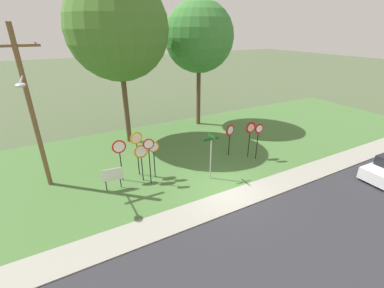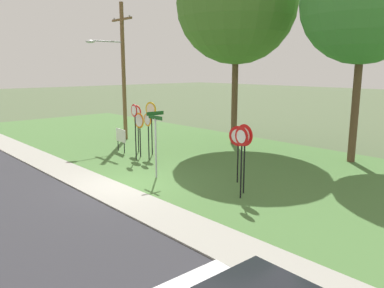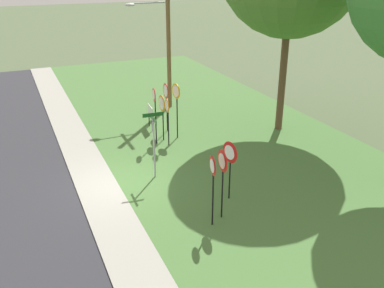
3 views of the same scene
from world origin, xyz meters
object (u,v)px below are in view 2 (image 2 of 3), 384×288
Objects in this scene: street_name_post at (156,138)px; oak_tree_right at (364,1)px; notice_board at (121,137)px; yield_sign_near_left at (241,146)px; oak_tree_left at (237,3)px; stop_sign_near_left at (151,116)px; stop_sign_far_left at (137,118)px; stop_sign_near_right at (148,126)px; yield_sign_far_left at (244,142)px; stop_sign_far_right at (135,120)px; stop_sign_far_center at (139,125)px; yield_sign_near_right at (238,141)px; utility_pole at (121,67)px.

oak_tree_right is at bearing 67.03° from street_name_post.
street_name_post reaches higher than notice_board.
yield_sign_near_left is 11.55m from oak_tree_left.
stop_sign_near_left reaches higher than yield_sign_near_left.
stop_sign_near_left is at bearing -100.11° from oak_tree_left.
stop_sign_near_left is 1.09× the size of stop_sign_far_left.
oak_tree_right reaches higher than stop_sign_far_left.
stop_sign_near_right is 6.60m from yield_sign_far_left.
stop_sign_far_right is at bearing -127.20° from stop_sign_near_right.
oak_tree_right is (7.74, 7.05, 5.79)m from stop_sign_far_center.
oak_tree_right is at bearing 43.02° from notice_board.
yield_sign_far_left is (1.02, -0.84, 0.21)m from yield_sign_near_right.
stop_sign_near_left is at bearing 10.21° from stop_sign_far_left.
street_name_post is 0.33× the size of utility_pole.
yield_sign_far_left is at bearing 18.66° from street_name_post.
yield_sign_far_left is 3.92m from street_name_post.
stop_sign_near_right is at bearing 179.52° from yield_sign_near_left.
stop_sign_far_right is (0.31, -0.47, 0.30)m from stop_sign_far_center.
yield_sign_far_left is at bearing -12.07° from utility_pole.
yield_sign_near_right is 1.34m from yield_sign_far_left.
notice_board is at bearing -34.05° from utility_pole.
utility_pole is (-3.73, 1.42, 2.68)m from stop_sign_far_left.
utility_pole is at bearing 156.96° from stop_sign_near_left.
yield_sign_near_left is 4.09m from street_name_post.
stop_sign_far_center is at bearing -137.66° from oak_tree_right.
stop_sign_far_left is at bearing 167.02° from stop_sign_near_right.
utility_pole is 5.24m from notice_board.
stop_sign_near_left is at bearing 88.83° from stop_sign_far_center.
stop_sign_far_right is at bearing 162.92° from street_name_post.
yield_sign_near_left is 1.11× the size of yield_sign_near_right.
stop_sign_near_right is 11.49m from oak_tree_right.
yield_sign_near_left is at bearing -21.37° from stop_sign_near_left.
stop_sign_near_right is 1.89m from stop_sign_far_left.
yield_sign_far_left is at bearing 127.74° from yield_sign_near_left.
yield_sign_near_right is (-1.29, 1.32, -0.18)m from yield_sign_near_left.
street_name_post is at bearing -10.73° from notice_board.
utility_pole reaches higher than yield_sign_far_left.
utility_pole is 7.88m from oak_tree_left.
oak_tree_right is at bearing 97.17° from yield_sign_near_left.
stop_sign_far_right is 7.01m from yield_sign_far_left.
utility_pole is at bearing -158.07° from oak_tree_right.
stop_sign_far_center is 1.00× the size of yield_sign_near_right.
stop_sign_far_center is at bearing 7.85° from notice_board.
stop_sign_near_left is 1.09× the size of yield_sign_far_left.
stop_sign_near_left is at bearing -140.76° from oak_tree_right.
utility_pole is at bearing 165.56° from stop_sign_near_right.
stop_sign_far_right is 2.35m from notice_board.
yield_sign_far_left is at bearing 2.80° from notice_board.
notice_board is at bearing -163.34° from stop_sign_near_left.
street_name_post reaches higher than yield_sign_far_left.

